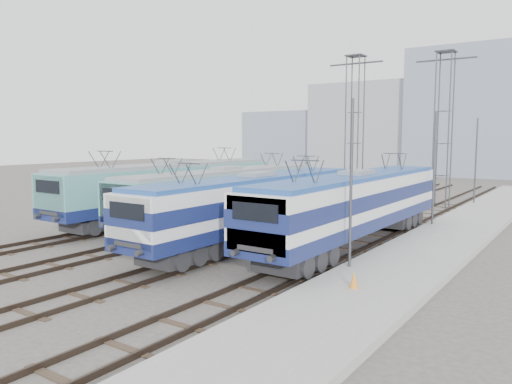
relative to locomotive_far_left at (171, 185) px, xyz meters
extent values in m
plane|color=#514C47|center=(6.75, -7.65, -2.30)|extent=(160.00, 160.00, 0.00)
cube|color=#9E9E99|center=(16.95, 0.35, -2.15)|extent=(4.00, 70.00, 0.30)
cube|color=navy|center=(0.00, 0.23, -0.89)|extent=(2.92, 18.46, 0.62)
cube|color=#5B9E9E|center=(0.00, 0.23, 0.35)|extent=(2.87, 18.46, 1.85)
cube|color=#5B9E9E|center=(0.00, -8.64, 0.16)|extent=(2.64, 0.72, 2.09)
cube|color=gray|center=(0.00, 0.23, 1.37)|extent=(2.64, 17.72, 0.21)
cube|color=#262628|center=(0.00, -5.93, -1.65)|extent=(2.15, 3.69, 0.69)
cube|color=#262628|center=(0.00, 6.38, -1.65)|extent=(2.15, 3.69, 0.69)
cube|color=navy|center=(4.50, 0.24, -0.97)|extent=(2.72, 17.15, 0.57)
cube|color=#5B9E9E|center=(4.50, 0.24, 0.17)|extent=(2.67, 17.15, 1.72)
cube|color=#5B9E9E|center=(4.50, -8.00, 0.00)|extent=(2.45, 0.67, 1.94)
cube|color=gray|center=(4.50, 0.24, 1.12)|extent=(2.45, 16.47, 0.19)
cube|color=#262628|center=(4.50, -5.48, -1.69)|extent=(2.00, 3.43, 0.64)
cube|color=#262628|center=(4.50, 5.96, -1.69)|extent=(2.00, 3.43, 0.64)
cube|color=navy|center=(9.00, -2.98, -0.97)|extent=(2.72, 17.16, 0.57)
cube|color=white|center=(9.00, -2.98, 0.17)|extent=(2.67, 17.16, 1.72)
cube|color=navy|center=(9.00, -2.98, 0.12)|extent=(2.71, 17.18, 0.67)
cube|color=white|center=(9.00, -11.23, 0.00)|extent=(2.46, 0.67, 1.94)
cube|color=#214993|center=(9.00, -2.98, 1.12)|extent=(2.46, 16.47, 0.19)
cube|color=#262628|center=(9.00, -8.70, -1.69)|extent=(2.00, 3.43, 0.64)
cube|color=#262628|center=(9.00, 2.73, -1.69)|extent=(2.00, 3.43, 0.64)
cube|color=navy|center=(13.50, -0.74, -0.93)|extent=(2.83, 17.85, 0.60)
cube|color=white|center=(13.50, -0.74, 0.26)|extent=(2.78, 17.85, 1.79)
cube|color=navy|center=(13.50, -0.74, 0.22)|extent=(2.82, 17.87, 0.69)
cube|color=white|center=(13.50, -9.32, 0.09)|extent=(2.56, 0.69, 2.02)
cube|color=#214993|center=(13.50, -0.74, 1.26)|extent=(2.56, 17.14, 0.20)
cube|color=#262628|center=(13.50, -6.69, -1.67)|extent=(2.08, 3.57, 0.67)
cube|color=#262628|center=(13.50, 5.22, -1.67)|extent=(2.08, 3.57, 0.67)
cylinder|color=#3F4247|center=(6.20, 13.80, 3.70)|extent=(0.10, 0.10, 12.00)
cylinder|color=#3F4247|center=(7.30, 13.80, 3.70)|extent=(0.10, 0.10, 12.00)
cylinder|color=#3F4247|center=(6.20, 14.90, 3.70)|extent=(0.10, 0.10, 12.00)
cylinder|color=#3F4247|center=(7.30, 14.90, 3.70)|extent=(0.10, 0.10, 12.00)
cube|color=#3F4247|center=(6.75, 14.35, 9.10)|extent=(4.50, 0.12, 0.12)
cylinder|color=#3F4247|center=(12.70, 15.80, 3.70)|extent=(0.10, 0.10, 12.00)
cylinder|color=#3F4247|center=(13.80, 15.80, 3.70)|extent=(0.10, 0.10, 12.00)
cylinder|color=#3F4247|center=(12.70, 16.90, 3.70)|extent=(0.10, 0.10, 12.00)
cylinder|color=#3F4247|center=(13.80, 16.90, 3.70)|extent=(0.10, 0.10, 12.00)
cube|color=#3F4247|center=(13.25, 16.35, 9.10)|extent=(4.50, 0.12, 0.12)
cylinder|color=#3F4247|center=(15.35, -5.65, 1.20)|extent=(0.12, 0.12, 7.00)
cylinder|color=#3F4247|center=(15.35, 6.35, 1.20)|extent=(0.12, 0.12, 7.00)
cylinder|color=#3F4247|center=(15.35, 18.35, 1.20)|extent=(0.12, 0.12, 7.00)
cone|color=orange|center=(16.68, -8.27, -1.70)|extent=(0.31, 0.31, 0.59)
cube|color=#9198A3|center=(-7.25, 54.35, 4.70)|extent=(18.00, 12.00, 14.00)
cube|color=gray|center=(10.75, 54.35, 6.70)|extent=(22.00, 14.00, 18.00)
cube|color=gray|center=(-23.25, 54.35, 2.70)|extent=(14.00, 10.00, 10.00)
camera|label=1|loc=(23.41, -23.97, 3.18)|focal=35.00mm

